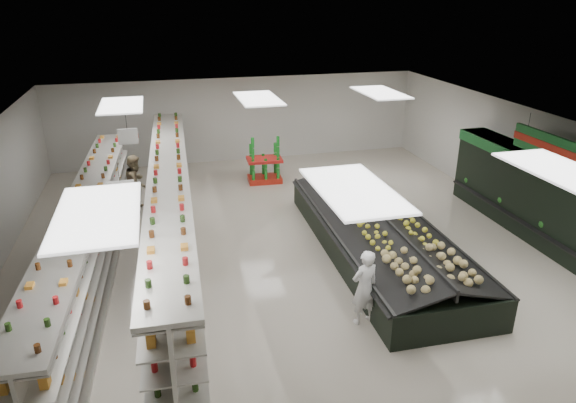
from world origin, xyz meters
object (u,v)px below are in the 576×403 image
object	(u,v)px
gondola_center	(172,215)
produce_island	(379,234)
shopper_main	(365,287)
gondola_left	(91,243)
shopper_background	(136,183)
soda_endcap	(264,161)

from	to	relation	value
gondola_center	produce_island	world-z (taller)	gondola_center
shopper_main	produce_island	bearing A→B (deg)	-131.37
gondola_left	shopper_background	bearing A→B (deg)	79.56
gondola_center	shopper_main	xyz separation A→B (m)	(3.51, -4.02, -0.20)
shopper_background	gondola_center	bearing A→B (deg)	-144.13
gondola_center	shopper_main	world-z (taller)	gondola_center
produce_island	soda_endcap	size ratio (longest dim) A/B	4.94
shopper_background	produce_island	bearing A→B (deg)	-107.69
produce_island	soda_endcap	bearing A→B (deg)	106.06
soda_endcap	gondola_left	bearing A→B (deg)	-133.60
gondola_left	soda_endcap	size ratio (longest dim) A/B	7.42
gondola_left	produce_island	size ratio (longest dim) A/B	1.50
shopper_background	soda_endcap	bearing A→B (deg)	-52.12
gondola_center	shopper_main	size ratio (longest dim) A/B	7.88
soda_endcap	shopper_background	xyz separation A→B (m)	(-4.23, -1.43, 0.11)
shopper_main	shopper_background	bearing A→B (deg)	-70.32
produce_island	shopper_main	bearing A→B (deg)	-119.18
shopper_main	shopper_background	xyz separation A→B (m)	(-4.44, 7.14, 0.05)
gondola_left	soda_endcap	world-z (taller)	gondola_left
shopper_main	gondola_left	bearing A→B (deg)	-42.58
soda_endcap	shopper_main	bearing A→B (deg)	-88.66
soda_endcap	shopper_background	size ratio (longest dim) A/B	0.89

